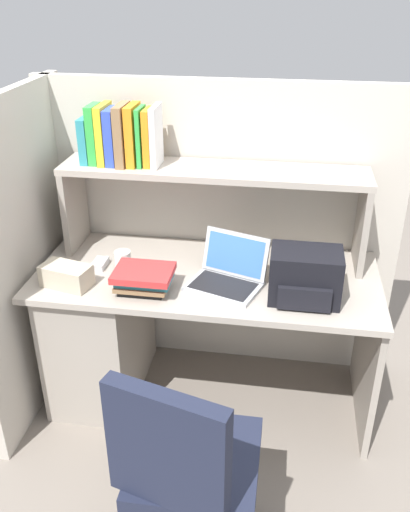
# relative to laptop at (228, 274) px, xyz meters

# --- Properties ---
(ground_plane) EXTENTS (8.00, 8.00, 0.00)m
(ground_plane) POSITION_rel_laptop_xyz_m (-0.11, 0.08, -0.78)
(ground_plane) COLOR slate
(desk) EXTENTS (1.60, 0.70, 0.73)m
(desk) POSITION_rel_laptop_xyz_m (-0.50, 0.08, -0.38)
(desk) COLOR #AAA093
(desk) RESTS_ON ground_plane
(cubicle_partition_rear) EXTENTS (1.84, 0.05, 1.55)m
(cubicle_partition_rear) POSITION_rel_laptop_xyz_m (-0.11, 0.46, -0.01)
(cubicle_partition_rear) COLOR #BCB5A8
(cubicle_partition_rear) RESTS_ON ground_plane
(cubicle_partition_left) EXTENTS (0.05, 1.06, 1.55)m
(cubicle_partition_left) POSITION_rel_laptop_xyz_m (-0.96, 0.03, -0.01)
(cubicle_partition_left) COLOR #BCB5A8
(cubicle_partition_left) RESTS_ON ground_plane
(overhead_hutch) EXTENTS (1.44, 0.28, 0.45)m
(overhead_hutch) POSITION_rel_laptop_xyz_m (-0.11, 0.28, 0.30)
(overhead_hutch) COLOR gray
(overhead_hutch) RESTS_ON desk
(reference_books_on_shelf) EXTENTS (0.37, 0.19, 0.28)m
(reference_books_on_shelf) POSITION_rel_laptop_xyz_m (-0.54, 0.28, 0.53)
(reference_books_on_shelf) COLOR teal
(reference_books_on_shelf) RESTS_ON overhead_hutch
(laptop) EXTENTS (0.38, 0.35, 0.22)m
(laptop) POSITION_rel_laptop_xyz_m (0.00, 0.00, 0.00)
(laptop) COLOR #B7BABF
(laptop) RESTS_ON desk
(backpack) EXTENTS (0.30, 0.23, 0.23)m
(backpack) POSITION_rel_laptop_xyz_m (0.34, -0.07, 0.06)
(backpack) COLOR black
(backpack) RESTS_ON desk
(computer_mouse) EXTENTS (0.06, 0.10, 0.03)m
(computer_mouse) POSITION_rel_laptop_xyz_m (-0.62, 0.07, -0.03)
(computer_mouse) COLOR silver
(computer_mouse) RESTS_ON desk
(paper_cup) EXTENTS (0.08, 0.08, 0.10)m
(paper_cup) POSITION_rel_laptop_xyz_m (-0.50, 0.04, 0.00)
(paper_cup) COLOR white
(paper_cup) RESTS_ON desk
(tissue_box) EXTENTS (0.24, 0.17, 0.10)m
(tissue_box) POSITION_rel_laptop_xyz_m (-0.71, -0.12, -0.00)
(tissue_box) COLOR #BFB299
(tissue_box) RESTS_ON desk
(desk_book_stack) EXTENTS (0.25, 0.20, 0.11)m
(desk_book_stack) POSITION_rel_laptop_xyz_m (-0.36, -0.11, 0.01)
(desk_book_stack) COLOR black
(desk_book_stack) RESTS_ON desk
(office_chair) EXTENTS (0.52, 0.53, 0.93)m
(office_chair) POSITION_rel_laptop_xyz_m (-0.03, -0.83, -0.39)
(office_chair) COLOR black
(office_chair) RESTS_ON ground_plane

